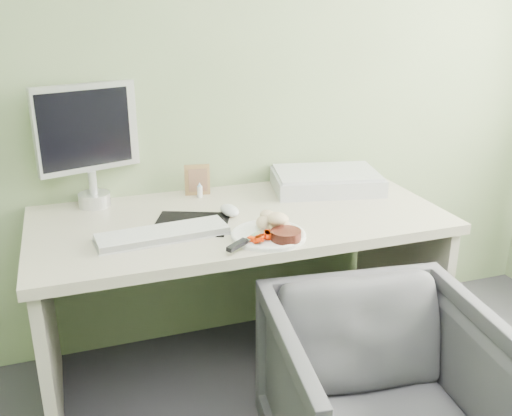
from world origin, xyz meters
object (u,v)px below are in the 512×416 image
object	(u,v)px
desk	(240,257)
scanner	(326,181)
monitor	(88,139)
desk_chair	(383,402)
plate	(268,235)

from	to	relation	value
desk	scanner	bearing A→B (deg)	21.74
monitor	desk_chair	xyz separation A→B (m)	(0.78, -1.03, -0.69)
monitor	scanner	bearing A→B (deg)	-24.31
desk	desk_chair	world-z (taller)	desk
plate	desk_chair	xyz separation A→B (m)	(0.22, -0.48, -0.42)
desk_chair	scanner	bearing A→B (deg)	83.95
plate	scanner	xyz separation A→B (m)	(0.43, 0.43, 0.03)
monitor	desk_chair	distance (m)	1.46
desk	plate	bearing A→B (deg)	-82.09
scanner	monitor	bearing A→B (deg)	-175.41
plate	scanner	world-z (taller)	scanner
scanner	plate	bearing A→B (deg)	-123.22
scanner	desk_chair	distance (m)	1.03
desk	plate	xyz separation A→B (m)	(0.03, -0.24, 0.19)
desk_chair	desk	bearing A→B (deg)	116.35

